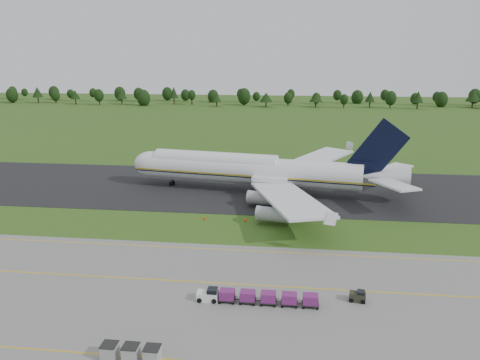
# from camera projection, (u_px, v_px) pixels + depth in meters

# --- Properties ---
(ground) EXTENTS (600.00, 600.00, 0.00)m
(ground) POSITION_uv_depth(u_px,v_px,m) (228.00, 229.00, 89.21)
(ground) COLOR #2F5218
(ground) RESTS_ON ground
(apron) EXTENTS (300.00, 52.00, 0.06)m
(apron) POSITION_uv_depth(u_px,v_px,m) (188.00, 329.00, 56.60)
(apron) COLOR slate
(apron) RESTS_ON ground
(taxiway) EXTENTS (300.00, 40.00, 0.08)m
(taxiway) POSITION_uv_depth(u_px,v_px,m) (244.00, 188.00, 116.05)
(taxiway) COLOR black
(taxiway) RESTS_ON ground
(apron_markings) EXTENTS (300.00, 30.20, 0.01)m
(apron_markings) POSITION_uv_depth(u_px,v_px,m) (200.00, 300.00, 63.32)
(apron_markings) COLOR #E9B00D
(apron_markings) RESTS_ON apron
(tree_line) EXTENTS (527.09, 22.27, 11.68)m
(tree_line) POSITION_uv_depth(u_px,v_px,m) (303.00, 97.00, 295.17)
(tree_line) COLOR black
(tree_line) RESTS_ON ground
(aircraft) EXTENTS (67.77, 65.07, 18.95)m
(aircraft) POSITION_uv_depth(u_px,v_px,m) (256.00, 170.00, 111.73)
(aircraft) COLOR white
(aircraft) RESTS_ON ground
(baggage_train) EXTENTS (16.28, 1.73, 1.66)m
(baggage_train) POSITION_uv_depth(u_px,v_px,m) (255.00, 297.00, 62.22)
(baggage_train) COLOR white
(baggage_train) RESTS_ON apron
(utility_cart) EXTENTS (2.33, 1.60, 1.19)m
(utility_cart) POSITION_uv_depth(u_px,v_px,m) (357.00, 297.00, 62.86)
(utility_cart) COLOR #282B1E
(utility_cart) RESTS_ON apron
(uld_row) EXTENTS (6.54, 1.74, 1.72)m
(uld_row) POSITION_uv_depth(u_px,v_px,m) (131.00, 353.00, 50.68)
(uld_row) COLOR #999999
(uld_row) RESTS_ON apron
(edge_markers) EXTENTS (25.47, 0.30, 0.60)m
(edge_markers) POSITION_uv_depth(u_px,v_px,m) (266.00, 221.00, 92.47)
(edge_markers) COLOR #E04F07
(edge_markers) RESTS_ON ground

